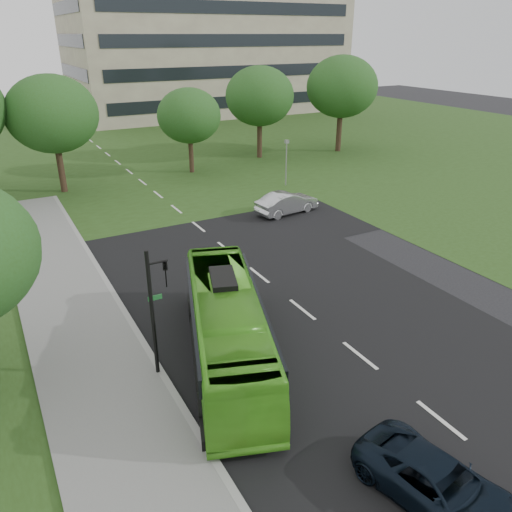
# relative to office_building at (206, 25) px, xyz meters

# --- Properties ---
(ground) EXTENTS (160.00, 160.00, 0.00)m
(ground) POSITION_rel_office_building_xyz_m (-21.96, -61.96, -12.50)
(ground) COLOR black
(ground) RESTS_ON ground
(street_surfaces) EXTENTS (120.00, 120.00, 0.15)m
(street_surfaces) POSITION_rel_office_building_xyz_m (-22.34, -39.21, -12.47)
(street_surfaces) COLOR black
(street_surfaces) RESTS_ON ground
(office_building) EXTENTS (40.10, 20.10, 25.00)m
(office_building) POSITION_rel_office_building_xyz_m (0.00, 0.00, 0.00)
(office_building) COLOR gray
(office_building) RESTS_ON ground
(tree_park_b) EXTENTS (6.69, 6.69, 8.77)m
(tree_park_b) POSITION_rel_office_building_xyz_m (-28.12, -35.59, -6.59)
(tree_park_b) COLOR black
(tree_park_b) RESTS_ON ground
(tree_park_c) EXTENTS (5.46, 5.46, 7.25)m
(tree_park_c) POSITION_rel_office_building_xyz_m (-17.06, -34.83, -7.58)
(tree_park_c) COLOR black
(tree_park_c) RESTS_ON ground
(tree_park_d) EXTENTS (6.56, 6.56, 8.68)m
(tree_park_d) POSITION_rel_office_building_xyz_m (-8.91, -32.63, -6.63)
(tree_park_d) COLOR black
(tree_park_d) RESTS_ON ground
(tree_park_e) EXTENTS (7.13, 7.13, 9.50)m
(tree_park_e) POSITION_rel_office_building_xyz_m (-0.22, -34.06, -6.04)
(tree_park_e) COLOR black
(tree_park_e) RESTS_ON ground
(bus) EXTENTS (5.62, 10.48, 2.86)m
(bus) POSITION_rel_office_building_xyz_m (-26.52, -61.71, -11.07)
(bus) COLOR #55B928
(bus) RESTS_ON ground
(sedan) EXTENTS (4.68, 2.15, 1.49)m
(sedan) POSITION_rel_office_building_xyz_m (-15.56, -48.38, -11.76)
(sedan) COLOR silver
(sedan) RESTS_ON ground
(suv) EXTENTS (2.93, 4.87, 1.27)m
(suv) POSITION_rel_office_building_xyz_m (-24.46, -70.06, -11.87)
(suv) COLOR black
(suv) RESTS_ON ground
(traffic_light) EXTENTS (0.80, 0.24, 4.93)m
(traffic_light) POSITION_rel_office_building_xyz_m (-29.00, -61.33, -9.60)
(traffic_light) COLOR black
(traffic_light) RESTS_ON ground
(camera_pole) EXTENTS (0.38, 0.36, 3.69)m
(camera_pole) POSITION_rel_office_building_xyz_m (-11.96, -42.48, -10.12)
(camera_pole) COLOR gray
(camera_pole) RESTS_ON ground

